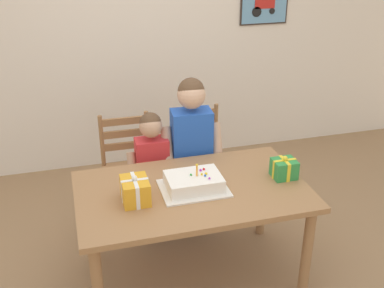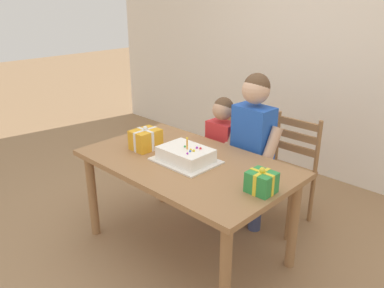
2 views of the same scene
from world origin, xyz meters
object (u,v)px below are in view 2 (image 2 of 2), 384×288
object	(u,v)px
child_older	(253,138)
birthday_cake	(186,155)
dining_table	(186,173)
gift_box_red_large	(146,139)
gift_box_beside_cake	(261,182)
chair_right	(286,171)
child_younger	(222,146)
chair_left	(228,152)

from	to	relation	value
child_older	birthday_cake	bearing A→B (deg)	-104.06
dining_table	gift_box_red_large	size ratio (longest dim) A/B	7.09
dining_table	birthday_cake	size ratio (longest dim) A/B	3.49
gift_box_red_large	gift_box_beside_cake	bearing A→B (deg)	1.74
dining_table	child_older	size ratio (longest dim) A/B	1.17
dining_table	child_older	world-z (taller)	child_older
birthday_cake	child_older	distance (m)	0.62
dining_table	gift_box_red_large	xyz separation A→B (m)	(-0.39, -0.05, 0.17)
dining_table	chair_right	size ratio (longest dim) A/B	1.67
gift_box_beside_cake	birthday_cake	bearing A→B (deg)	179.39
chair_right	gift_box_beside_cake	bearing A→B (deg)	-68.96
gift_box_beside_cake	child_younger	size ratio (longest dim) A/B	0.15
gift_box_beside_cake	child_younger	world-z (taller)	child_younger
child_older	child_younger	bearing A→B (deg)	179.90
gift_box_beside_cake	chair_left	xyz separation A→B (m)	(-0.96, 0.89, -0.34)
chair_right	gift_box_red_large	bearing A→B (deg)	-127.07
gift_box_red_large	chair_right	world-z (taller)	gift_box_red_large
gift_box_beside_cake	chair_right	bearing A→B (deg)	111.04
gift_box_red_large	chair_left	distance (m)	0.99
dining_table	gift_box_beside_cake	world-z (taller)	gift_box_beside_cake
gift_box_red_large	child_older	bearing A→B (deg)	49.45
chair_right	birthday_cake	bearing A→B (deg)	-108.89
birthday_cake	gift_box_red_large	world-z (taller)	birthday_cake
child_older	chair_left	bearing A→B (deg)	148.38
gift_box_beside_cake	child_older	size ratio (longest dim) A/B	0.13
birthday_cake	child_younger	world-z (taller)	child_younger
chair_right	child_older	bearing A→B (deg)	-118.08
chair_right	child_older	world-z (taller)	child_older
birthday_cake	child_older	world-z (taller)	child_older
child_older	child_younger	xyz separation A→B (m)	(-0.31, 0.00, -0.15)
dining_table	gift_box_beside_cake	distance (m)	0.67
gift_box_red_large	chair_left	xyz separation A→B (m)	(0.08, 0.92, -0.35)
birthday_cake	child_older	bearing A→B (deg)	75.94
gift_box_red_large	child_older	size ratio (longest dim) A/B	0.16
dining_table	chair_right	distance (m)	0.95
gift_box_beside_cake	chair_left	bearing A→B (deg)	137.18
dining_table	child_younger	distance (m)	0.61
gift_box_red_large	chair_left	bearing A→B (deg)	85.16
chair_left	dining_table	bearing A→B (deg)	-70.54
child_older	gift_box_beside_cake	bearing A→B (deg)	-50.64
gift_box_red_large	chair_right	xyz separation A→B (m)	(0.70, 0.92, -0.35)
chair_right	dining_table	bearing A→B (deg)	-109.46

